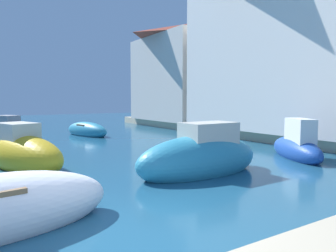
# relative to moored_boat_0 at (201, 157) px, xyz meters

# --- Properties ---
(ground) EXTENTS (80.00, 80.00, 0.00)m
(ground) POSITION_rel_moored_boat_0_xyz_m (-3.53, -2.67, -0.46)
(ground) COLOR #1E5170
(quay_promenade) EXTENTS (44.00, 32.00, 0.50)m
(quay_promenade) POSITION_rel_moored_boat_0_xyz_m (0.78, -3.04, -0.21)
(quay_promenade) COLOR beige
(quay_promenade) RESTS_ON ground
(moored_boat_0) EXTENTS (4.11, 1.70, 1.76)m
(moored_boat_0) POSITION_rel_moored_boat_0_xyz_m (0.00, 0.00, 0.00)
(moored_boat_0) COLOR teal
(moored_boat_0) RESTS_ON ground
(moored_boat_2) EXTENTS (2.59, 4.17, 1.66)m
(moored_boat_2) POSITION_rel_moored_boat_0_xyz_m (-4.14, 3.66, -0.04)
(moored_boat_2) COLOR gold
(moored_boat_2) RESTS_ON ground
(moored_boat_3) EXTENTS (1.99, 3.76, 1.01)m
(moored_boat_3) POSITION_rel_moored_boat_0_xyz_m (0.31, 11.07, -0.18)
(moored_boat_3) COLOR teal
(moored_boat_3) RESTS_ON ground
(moored_boat_7) EXTENTS (2.55, 3.40, 1.64)m
(moored_boat_7) POSITION_rel_moored_boat_0_xyz_m (4.45, 0.10, -0.07)
(moored_boat_7) COLOR #1E479E
(moored_boat_7) RESTS_ON ground
(moored_boat_10) EXTENTS (2.40, 3.17, 1.50)m
(moored_boat_10) POSITION_rel_moored_boat_0_xyz_m (-3.75, 10.47, -0.09)
(moored_boat_10) COLOR #B21E1E
(moored_boat_10) RESTS_ON ground
(waterfront_building_main) EXTENTS (7.24, 10.44, 9.13)m
(waterfront_building_main) POSITION_rel_moored_boat_0_xyz_m (9.47, 4.25, 4.67)
(waterfront_building_main) COLOR white
(waterfront_building_main) RESTS_ON quay_promenade
(waterfront_building_annex) EXTENTS (7.03, 8.00, 7.45)m
(waterfront_building_annex) POSITION_rel_moored_boat_0_xyz_m (9.47, 13.56, 3.83)
(waterfront_building_annex) COLOR beige
(waterfront_building_annex) RESTS_ON quay_promenade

